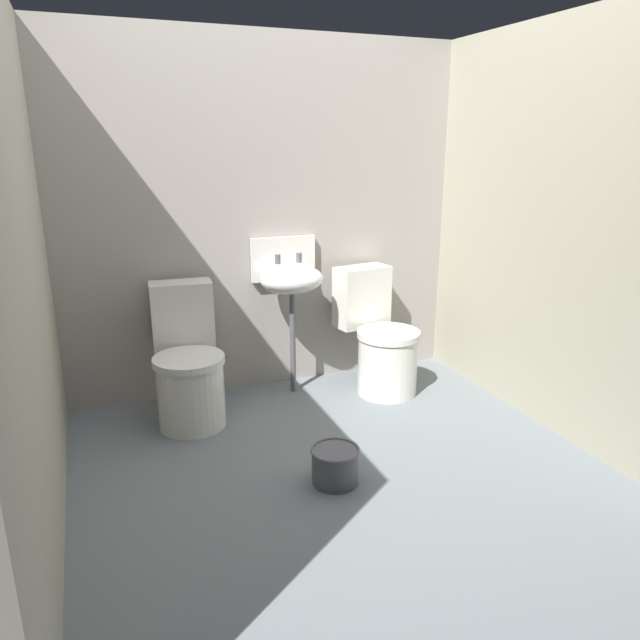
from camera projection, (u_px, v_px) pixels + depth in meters
name	position (u px, v px, depth m)	size (l,w,h in m)	color
ground_plane	(342.00, 478.00, 2.98)	(2.96, 2.83, 0.08)	slate
wall_back	(264.00, 219.00, 3.77)	(2.96, 0.10, 2.20)	gray
wall_left	(16.00, 272.00, 2.27)	(0.10, 2.63, 2.20)	gray
wall_right	(563.00, 233.00, 3.20)	(0.10, 2.63, 2.20)	#9C9782
toilet_left	(188.00, 368.00, 3.43)	(0.43, 0.62, 0.78)	silver
toilet_right	(380.00, 342.00, 3.87)	(0.47, 0.65, 0.78)	silver
sink	(290.00, 278.00, 3.72)	(0.42, 0.35, 0.99)	#505058
bucket	(335.00, 464.00, 2.84)	(0.24, 0.24, 0.18)	#505058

